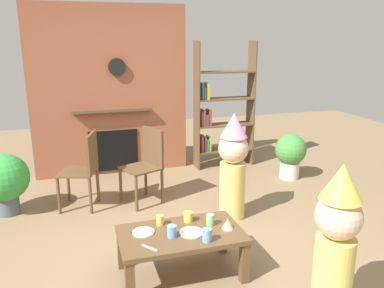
% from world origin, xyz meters
% --- Properties ---
extents(ground_plane, '(12.00, 12.00, 0.00)m').
position_xyz_m(ground_plane, '(0.00, 0.00, 0.00)').
color(ground_plane, '#846B4C').
extents(brick_fireplace_feature, '(2.20, 0.28, 2.40)m').
position_xyz_m(brick_fireplace_feature, '(-0.41, 2.60, 1.19)').
color(brick_fireplace_feature, '#935138').
rests_on(brick_fireplace_feature, ground_plane).
extents(bookshelf, '(0.90, 0.28, 1.90)m').
position_xyz_m(bookshelf, '(1.19, 2.40, 0.86)').
color(bookshelf, brown).
rests_on(bookshelf, ground_plane).
extents(coffee_table, '(1.02, 0.59, 0.39)m').
position_xyz_m(coffee_table, '(-0.15, -0.27, 0.33)').
color(coffee_table, brown).
rests_on(coffee_table, ground_plane).
extents(paper_cup_near_left, '(0.06, 0.06, 0.09)m').
position_xyz_m(paper_cup_near_left, '(-0.29, -0.09, 0.44)').
color(paper_cup_near_left, '#F2CC4C').
rests_on(paper_cup_near_left, coffee_table).
extents(paper_cup_near_right, '(0.08, 0.08, 0.09)m').
position_xyz_m(paper_cup_near_right, '(-0.04, -0.10, 0.44)').
color(paper_cup_near_right, '#F2CC4C').
rests_on(paper_cup_near_right, coffee_table).
extents(paper_cup_center, '(0.08, 0.08, 0.11)m').
position_xyz_m(paper_cup_center, '(0.01, -0.47, 0.44)').
color(paper_cup_center, '#669EE0').
rests_on(paper_cup_center, coffee_table).
extents(paper_cup_far_left, '(0.07, 0.07, 0.10)m').
position_xyz_m(paper_cup_far_left, '(0.12, -0.22, 0.44)').
color(paper_cup_far_left, '#8CD18C').
rests_on(paper_cup_far_left, coffee_table).
extents(paper_cup_far_right, '(0.08, 0.08, 0.10)m').
position_xyz_m(paper_cup_far_right, '(-0.24, -0.33, 0.44)').
color(paper_cup_far_right, '#669EE0').
rests_on(paper_cup_far_right, coffee_table).
extents(paper_plate_front, '(0.20, 0.20, 0.01)m').
position_xyz_m(paper_plate_front, '(-0.07, -0.31, 0.40)').
color(paper_plate_front, white).
rests_on(paper_plate_front, coffee_table).
extents(paper_plate_rear, '(0.18, 0.18, 0.01)m').
position_xyz_m(paper_plate_rear, '(-0.45, -0.19, 0.40)').
color(paper_plate_rear, white).
rests_on(paper_plate_rear, coffee_table).
extents(birthday_cake_slice, '(0.10, 0.10, 0.09)m').
position_xyz_m(birthday_cake_slice, '(0.24, -0.32, 0.44)').
color(birthday_cake_slice, '#EAC68C').
rests_on(birthday_cake_slice, coffee_table).
extents(table_fork, '(0.10, 0.13, 0.01)m').
position_xyz_m(table_fork, '(-0.45, -0.45, 0.39)').
color(table_fork, silver).
rests_on(table_fork, coffee_table).
extents(child_with_cone_hat, '(0.32, 0.32, 1.16)m').
position_xyz_m(child_with_cone_hat, '(0.74, -1.08, 0.61)').
color(child_with_cone_hat, '#E0CC66').
rests_on(child_with_cone_hat, ground_plane).
extents(child_in_pink, '(0.33, 0.33, 1.18)m').
position_xyz_m(child_in_pink, '(0.69, 0.64, 0.62)').
color(child_in_pink, '#E0CC66').
rests_on(child_in_pink, ground_plane).
extents(dining_chair_left, '(0.50, 0.50, 0.90)m').
position_xyz_m(dining_chair_left, '(-0.85, 1.38, 0.51)').
color(dining_chair_left, brown).
rests_on(dining_chair_left, ground_plane).
extents(dining_chair_middle, '(0.52, 0.52, 0.90)m').
position_xyz_m(dining_chair_middle, '(-0.12, 1.36, 0.51)').
color(dining_chair_middle, brown).
rests_on(dining_chair_middle, ground_plane).
extents(potted_plant_tall, '(0.44, 0.44, 0.64)m').
position_xyz_m(potted_plant_tall, '(1.96, 1.57, 0.37)').
color(potted_plant_tall, beige).
rests_on(potted_plant_tall, ground_plane).
extents(potted_plant_short, '(0.53, 0.53, 0.70)m').
position_xyz_m(potted_plant_short, '(-1.71, 1.45, 0.41)').
color(potted_plant_short, '#4C5660').
rests_on(potted_plant_short, ground_plane).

